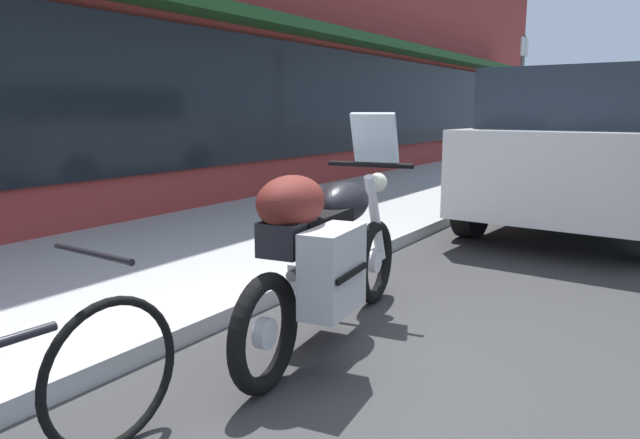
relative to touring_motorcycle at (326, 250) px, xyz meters
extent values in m
plane|color=#333333|center=(-0.18, -0.36, -0.60)|extent=(80.00, 80.00, 0.00)
cube|color=black|center=(7.67, 3.77, 0.95)|extent=(16.60, 0.06, 1.80)
cube|color=#1E471E|center=(7.67, 3.55, 2.05)|extent=(16.60, 0.60, 0.16)
cube|color=#A6A6A6|center=(8.82, 2.26, -0.54)|extent=(30.00, 3.09, 0.12)
torus|color=black|center=(0.91, 0.15, -0.29)|extent=(0.62, 0.16, 0.61)
cylinder|color=silver|center=(0.91, 0.15, -0.29)|extent=(0.17, 0.08, 0.16)
torus|color=black|center=(-0.66, -0.05, -0.29)|extent=(0.62, 0.16, 0.61)
cylinder|color=silver|center=(-0.66, -0.05, -0.29)|extent=(0.17, 0.08, 0.16)
cube|color=silver|center=(0.08, 0.04, -0.24)|extent=(0.47, 0.35, 0.32)
cylinder|color=silver|center=(0.13, 0.05, -0.07)|extent=(1.02, 0.19, 0.06)
ellipsoid|color=black|center=(0.32, 0.07, 0.23)|extent=(0.55, 0.34, 0.26)
cube|color=black|center=(-0.09, 0.02, 0.17)|extent=(0.62, 0.31, 0.11)
cube|color=black|center=(-0.42, -0.02, 0.15)|extent=(0.30, 0.25, 0.18)
cylinder|color=silver|center=(0.91, 0.15, 0.03)|extent=(0.35, 0.11, 0.67)
cylinder|color=black|center=(0.79, 0.13, 0.43)|extent=(0.11, 0.62, 0.04)
cube|color=silver|center=(0.87, 0.14, 0.61)|extent=(0.19, 0.34, 0.35)
sphere|color=#EAEACC|center=(0.95, 0.15, 0.29)|extent=(0.14, 0.14, 0.14)
cube|color=#A6A6A6|center=(-0.34, -0.25, -0.01)|extent=(0.46, 0.25, 0.44)
cube|color=black|center=(-0.34, -0.36, -0.01)|extent=(0.37, 0.06, 0.03)
ellipsoid|color=#591E19|center=(-0.37, -0.01, 0.33)|extent=(0.52, 0.38, 0.28)
torus|color=black|center=(-1.41, 0.17, -0.27)|extent=(0.66, 0.07, 0.66)
cylinder|color=black|center=(-1.46, 0.17, 0.25)|extent=(0.05, 0.48, 0.03)
cube|color=silver|center=(5.03, -0.75, 0.17)|extent=(4.82, 2.21, 0.88)
cube|color=#232D38|center=(4.75, -0.73, 0.92)|extent=(3.31, 1.88, 0.61)
cube|color=#383838|center=(7.32, -0.92, -0.19)|extent=(0.30, 1.88, 0.24)
cylinder|color=black|center=(6.64, 0.07, -0.27)|extent=(0.67, 0.27, 0.66)
cylinder|color=black|center=(3.55, 0.30, -0.27)|extent=(0.67, 0.27, 0.66)
cylinder|color=#59595B|center=(8.38, 1.05, 0.82)|extent=(0.07, 0.07, 2.59)
cube|color=silver|center=(8.38, 1.03, 1.92)|extent=(0.44, 0.02, 0.32)
camera|label=1|loc=(-2.89, -1.79, 0.80)|focal=33.58mm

